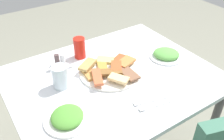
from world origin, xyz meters
name	(u,v)px	position (x,y,z in m)	size (l,w,h in m)	color
dining_table	(113,88)	(0.00, 0.00, 0.63)	(1.05, 0.84, 0.72)	silver
pide_platter	(110,70)	(0.00, -0.04, 0.73)	(0.33, 0.33, 0.05)	white
salad_plate_greens	(166,55)	(-0.36, 0.02, 0.73)	(0.20, 0.20, 0.05)	white
salad_plate_rice	(67,117)	(0.33, 0.15, 0.73)	(0.20, 0.20, 0.04)	white
soda_can	(80,48)	(0.06, -0.26, 0.78)	(0.07, 0.07, 0.12)	red
drinking_glass	(60,77)	(0.26, -0.07, 0.77)	(0.08, 0.08, 0.12)	silver
paper_napkin	(154,103)	(-0.04, 0.27, 0.72)	(0.14, 0.14, 0.00)	white
fork	(152,100)	(-0.04, 0.26, 0.72)	(0.18, 0.02, 0.01)	silver
spoon	(157,105)	(-0.04, 0.29, 0.72)	(0.18, 0.02, 0.01)	silver
condiment_caddy	(60,63)	(0.19, -0.23, 0.74)	(0.10, 0.10, 0.09)	#B2B2B7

